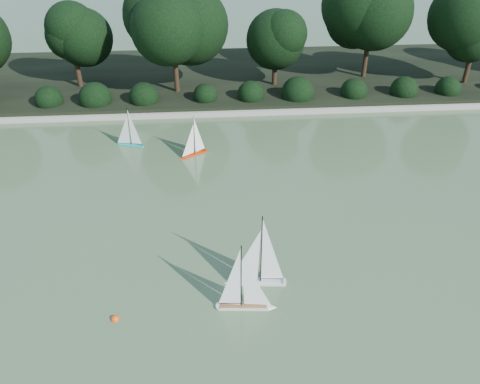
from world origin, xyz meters
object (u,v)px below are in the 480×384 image
Objects in this scene: sailboat_white_a at (253,273)px; sailboat_teal at (128,139)px; race_buoy at (115,319)px; sailboat_white_b at (248,298)px; sailboat_orange at (192,149)px.

sailboat_teal is at bearing 116.97° from sailboat_white_a.
sailboat_white_a is 7.59m from sailboat_teal.
sailboat_white_b is at bearing 2.52° from race_buoy.
sailboat_white_a is 0.70m from sailboat_white_b.
race_buoy is (0.68, -7.56, -0.22)m from sailboat_teal.
sailboat_white_b is 10.23× the size of race_buoy.
sailboat_orange is 2.27m from sailboat_teal.
race_buoy is (-2.60, -0.11, -0.26)m from sailboat_white_b.
sailboat_orange reaches higher than race_buoy.
sailboat_white_b reaches higher than race_buoy.
sailboat_white_b is (-0.17, -0.68, -0.03)m from sailboat_white_a.
sailboat_orange is 0.97× the size of sailboat_teal.
sailboat_orange is (-1.34, 5.90, -0.07)m from sailboat_white_a.
race_buoy is at bearing -177.48° from sailboat_white_b.
sailboat_white_a is 2.89m from race_buoy.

